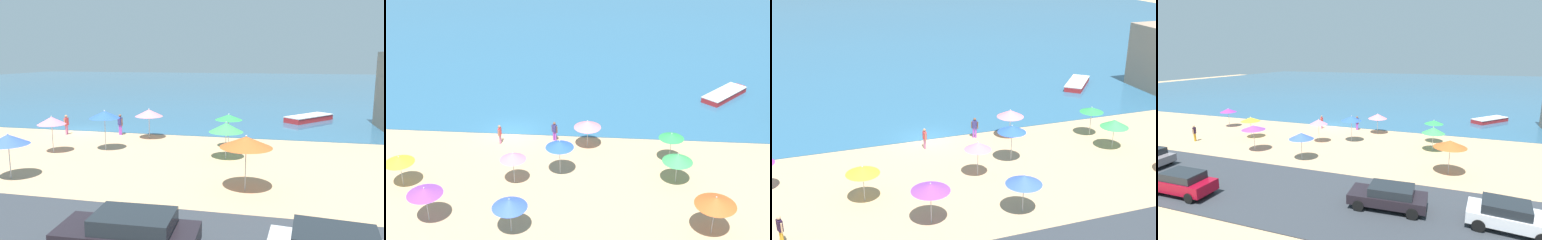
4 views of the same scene
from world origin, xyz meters
The scene contains 13 objects.
ground_plane centered at (0.00, 0.00, 0.00)m, with size 160.00×160.00×0.00m, color tan.
beach_umbrella_0 centered at (1.62, -6.84, 2.09)m, with size 1.78×1.78×2.40m.
beach_umbrella_1 centered at (-5.88, -7.75, 1.99)m, with size 2.00×2.00×2.27m.
beach_umbrella_2 centered at (12.48, -3.18, 2.10)m, with size 1.83×1.83×2.35m.
beach_umbrella_3 centered at (12.66, -5.92, 1.93)m, with size 2.07×2.07×2.28m.
beach_umbrella_5 centered at (14.22, -11.16, 2.30)m, with size 2.41×2.41×2.63m.
beach_umbrella_6 centered at (6.30, -1.51, 1.95)m, with size 2.07×2.07×2.28m.
beach_umbrella_7 centered at (2.45, -11.92, 2.02)m, with size 2.09×2.09×2.35m.
beach_umbrella_9 centered at (-2.77, -11.33, 2.17)m, with size 2.15×2.15×2.44m.
beach_umbrella_10 centered at (4.62, -5.48, 2.36)m, with size 1.98×1.98×2.67m.
bather_1 centered at (-0.57, -1.52, 0.88)m, with size 0.23×0.57×1.58m.
bather_2 centered at (3.65, -0.75, 0.92)m, with size 0.51×0.37×1.64m.
skiff_nearshore centered at (18.76, 8.91, 0.33)m, with size 4.80×5.13×0.55m.
Camera 2 is at (8.17, -34.02, 18.73)m, focal length 45.00 mm.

